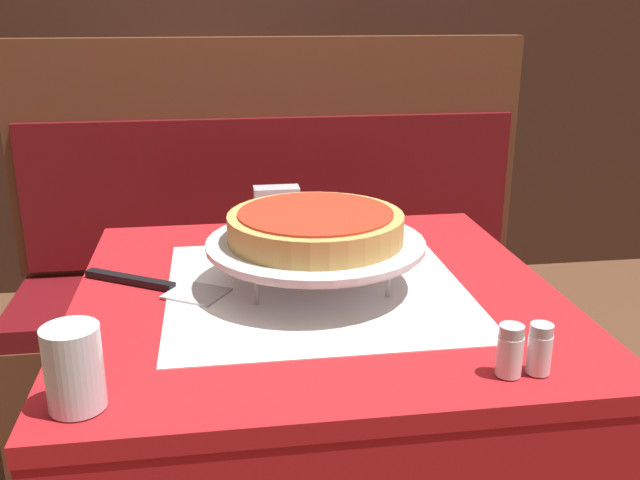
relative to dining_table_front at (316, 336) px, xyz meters
name	(u,v)px	position (x,y,z in m)	size (l,w,h in m)	color
dining_table_front	(316,336)	(0.00, 0.00, 0.00)	(0.83, 0.83, 0.77)	red
dining_table_rear	(212,167)	(-0.18, 1.54, -0.03)	(0.72, 0.72, 0.76)	red
booth_bench	(279,321)	(0.00, 0.78, -0.33)	(1.49, 0.45, 1.15)	brown
back_wall_panel	(249,13)	(0.00, 2.01, 0.53)	(6.00, 0.04, 2.40)	#3D2319
pizza_pan_stand	(317,246)	(0.00, 0.01, 0.17)	(0.38, 0.38, 0.09)	#ADADB2
deep_dish_pizza	(317,226)	(0.00, 0.01, 0.21)	(0.30, 0.30, 0.05)	tan
pizza_server	(157,285)	(-0.28, 0.04, 0.10)	(0.26, 0.19, 0.01)	#BCBCC1
water_glass_near	(74,368)	(-0.35, -0.34, 0.15)	(0.07, 0.07, 0.11)	silver
salt_shaker	(510,351)	(0.21, -0.34, 0.13)	(0.03, 0.03, 0.07)	silver
pepper_shaker	(540,349)	(0.25, -0.34, 0.13)	(0.03, 0.03, 0.07)	silver
napkin_holder	(277,207)	(-0.04, 0.37, 0.14)	(0.10, 0.05, 0.09)	#B2B2B7
condiment_caddy	(229,125)	(-0.11, 1.57, 0.13)	(0.15, 0.15, 0.17)	black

